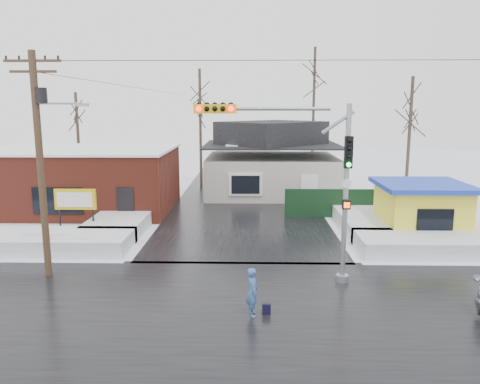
{
  "coord_description": "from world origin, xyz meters",
  "views": [
    {
      "loc": [
        0.32,
        -14.73,
        6.92
      ],
      "look_at": [
        -0.14,
        6.42,
        3.0
      ],
      "focal_mm": 35.0,
      "sensor_mm": 36.0,
      "label": 1
    }
  ],
  "objects_px": {
    "marquee_sign": "(75,201)",
    "pedestrian": "(253,292)",
    "traffic_signal": "(306,169)",
    "kiosk": "(421,209)",
    "utility_pole": "(41,152)"
  },
  "relations": [
    {
      "from": "marquee_sign",
      "to": "pedestrian",
      "type": "xyz_separation_m",
      "value": [
        9.42,
        -9.6,
        -1.09
      ]
    },
    {
      "from": "pedestrian",
      "to": "marquee_sign",
      "type": "bearing_deg",
      "value": 37.62
    },
    {
      "from": "traffic_signal",
      "to": "pedestrian",
      "type": "distance_m",
      "value": 5.23
    },
    {
      "from": "traffic_signal",
      "to": "kiosk",
      "type": "distance_m",
      "value": 10.43
    },
    {
      "from": "traffic_signal",
      "to": "pedestrian",
      "type": "bearing_deg",
      "value": -123.2
    },
    {
      "from": "marquee_sign",
      "to": "kiosk",
      "type": "bearing_deg",
      "value": 1.55
    },
    {
      "from": "traffic_signal",
      "to": "utility_pole",
      "type": "xyz_separation_m",
      "value": [
        -10.36,
        0.53,
        0.57
      ]
    },
    {
      "from": "pedestrian",
      "to": "utility_pole",
      "type": "bearing_deg",
      "value": 59.79
    },
    {
      "from": "utility_pole",
      "to": "marquee_sign",
      "type": "relative_size",
      "value": 3.53
    },
    {
      "from": "marquee_sign",
      "to": "kiosk",
      "type": "xyz_separation_m",
      "value": [
        18.5,
        0.5,
        -0.46
      ]
    },
    {
      "from": "marquee_sign",
      "to": "utility_pole",
      "type": "bearing_deg",
      "value": -79.87
    },
    {
      "from": "traffic_signal",
      "to": "marquee_sign",
      "type": "relative_size",
      "value": 2.75
    },
    {
      "from": "pedestrian",
      "to": "kiosk",
      "type": "bearing_deg",
      "value": -48.76
    },
    {
      "from": "utility_pole",
      "to": "marquee_sign",
      "type": "xyz_separation_m",
      "value": [
        -1.07,
        5.99,
        -3.19
      ]
    },
    {
      "from": "utility_pole",
      "to": "pedestrian",
      "type": "xyz_separation_m",
      "value": [
        8.35,
        -3.61,
        -4.29
      ]
    }
  ]
}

